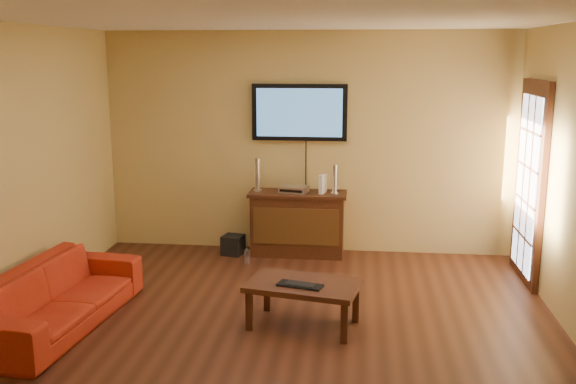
% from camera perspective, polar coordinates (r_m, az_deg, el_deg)
% --- Properties ---
extents(ground_plane, '(5.00, 5.00, 0.00)m').
position_cam_1_polar(ground_plane, '(5.84, -0.43, -12.30)').
color(ground_plane, '#391B0F').
rests_on(ground_plane, ground).
extents(room_walls, '(5.00, 5.00, 5.00)m').
position_cam_1_polar(room_walls, '(5.98, 0.27, 5.15)').
color(room_walls, tan).
rests_on(room_walls, ground).
extents(french_door, '(0.07, 1.02, 2.22)m').
position_cam_1_polar(french_door, '(7.34, 20.67, 0.62)').
color(french_door, '#33160B').
rests_on(french_door, ground).
extents(media_console, '(1.18, 0.45, 0.78)m').
position_cam_1_polar(media_console, '(7.84, 0.86, -2.80)').
color(media_console, '#33160B').
rests_on(media_console, ground).
extents(television, '(1.15, 0.08, 0.68)m').
position_cam_1_polar(television, '(7.79, 1.03, 7.09)').
color(television, black).
rests_on(television, ground).
extents(coffee_table, '(1.08, 0.77, 0.41)m').
position_cam_1_polar(coffee_table, '(5.82, 1.38, -8.57)').
color(coffee_table, '#33160B').
rests_on(coffee_table, ground).
extents(sofa, '(0.74, 1.98, 0.76)m').
position_cam_1_polar(sofa, '(6.18, -19.82, -7.87)').
color(sofa, '#AF2913').
rests_on(sofa, ground).
extents(speaker_left, '(0.11, 0.11, 0.40)m').
position_cam_1_polar(speaker_left, '(7.82, -2.73, 1.43)').
color(speaker_left, silver).
rests_on(speaker_left, media_console).
extents(speaker_right, '(0.09, 0.09, 0.34)m').
position_cam_1_polar(speaker_right, '(7.69, 4.18, 1.04)').
color(speaker_right, silver).
rests_on(speaker_right, media_console).
extents(av_receiver, '(0.37, 0.30, 0.07)m').
position_cam_1_polar(av_receiver, '(7.75, 0.52, 0.26)').
color(av_receiver, silver).
rests_on(av_receiver, media_console).
extents(game_console, '(0.09, 0.17, 0.23)m').
position_cam_1_polar(game_console, '(7.70, 3.12, 0.73)').
color(game_console, white).
rests_on(game_console, media_console).
extents(subwoofer, '(0.28, 0.28, 0.24)m').
position_cam_1_polar(subwoofer, '(7.95, -4.90, -4.70)').
color(subwoofer, black).
rests_on(subwoofer, ground).
extents(bottle, '(0.07, 0.07, 0.19)m').
position_cam_1_polar(bottle, '(7.57, -3.67, -5.78)').
color(bottle, white).
rests_on(bottle, ground).
extents(keyboard, '(0.42, 0.25, 0.02)m').
position_cam_1_polar(keyboard, '(5.71, 1.09, -8.27)').
color(keyboard, black).
rests_on(keyboard, coffee_table).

